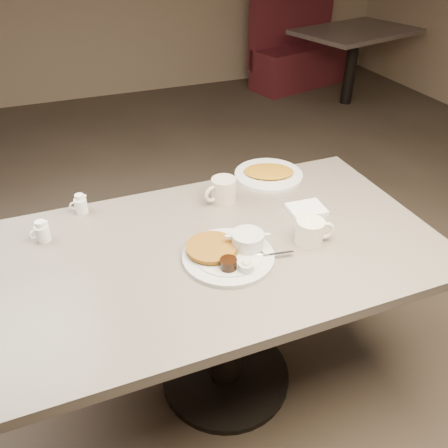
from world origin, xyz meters
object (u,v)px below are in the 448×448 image
object	(u,v)px
booth_back_right	(303,50)
creamer_left	(42,232)
coffee_mug_near	(311,231)
hash_plate	(269,174)
main_plate	(230,251)
creamer_right	(81,204)
coffee_mug_far	(223,190)
diner_table	(226,279)

from	to	relation	value
booth_back_right	creamer_left	bearing A→B (deg)	-132.05
coffee_mug_near	hash_plate	bearing A→B (deg)	81.11
main_plate	hash_plate	xyz separation A→B (m)	(0.37, 0.46, -0.01)
coffee_mug_near	hash_plate	world-z (taller)	coffee_mug_near
hash_plate	booth_back_right	xyz separation A→B (m)	(1.97, 3.11, -0.35)
creamer_right	hash_plate	bearing A→B (deg)	-0.01
creamer_left	booth_back_right	size ratio (longest dim) A/B	0.05
creamer_left	hash_plate	world-z (taller)	creamer_left
main_plate	coffee_mug_far	distance (m)	0.36
hash_plate	main_plate	bearing A→B (deg)	-128.73
diner_table	coffee_mug_far	size ratio (longest dim) A/B	9.97
diner_table	coffee_mug_far	xyz separation A→B (m)	(0.09, 0.27, 0.22)
diner_table	main_plate	bearing A→B (deg)	-101.54
main_plate	coffee_mug_far	bearing A→B (deg)	72.61
coffee_mug_near	creamer_right	size ratio (longest dim) A/B	1.88
diner_table	creamer_left	world-z (taller)	creamer_left
coffee_mug_near	creamer_left	distance (m)	0.95
creamer_right	creamer_left	bearing A→B (deg)	-137.52
main_plate	creamer_left	bearing A→B (deg)	150.82
diner_table	creamer_left	size ratio (longest dim) A/B	18.75
creamer_left	creamer_right	size ratio (longest dim) A/B	1.00
main_plate	coffee_mug_far	world-z (taller)	coffee_mug_far
coffee_mug_far	creamer_right	world-z (taller)	coffee_mug_far
hash_plate	booth_back_right	world-z (taller)	booth_back_right
coffee_mug_near	diner_table	bearing A→B (deg)	160.19
diner_table	creamer_right	size ratio (longest dim) A/B	18.75
hash_plate	diner_table	bearing A→B (deg)	-132.42
coffee_mug_near	hash_plate	xyz separation A→B (m)	(0.08, 0.49, -0.03)
coffee_mug_far	hash_plate	bearing A→B (deg)	24.55
diner_table	hash_plate	xyz separation A→B (m)	(0.36, 0.39, 0.18)
coffee_mug_far	hash_plate	world-z (taller)	coffee_mug_far
coffee_mug_near	creamer_right	bearing A→B (deg)	146.10
coffee_mug_far	coffee_mug_near	bearing A→B (deg)	-63.17
main_plate	coffee_mug_far	size ratio (longest dim) A/B	2.72
diner_table	booth_back_right	bearing A→B (deg)	56.36
coffee_mug_far	creamer_left	xyz separation A→B (m)	(-0.69, -0.02, -0.01)
coffee_mug_near	creamer_right	distance (m)	0.88
creamer_left	creamer_right	world-z (taller)	same
coffee_mug_near	coffee_mug_far	world-z (taller)	coffee_mug_far
diner_table	booth_back_right	world-z (taller)	booth_back_right
coffee_mug_far	diner_table	bearing A→B (deg)	-108.92
creamer_right	hash_plate	distance (m)	0.81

